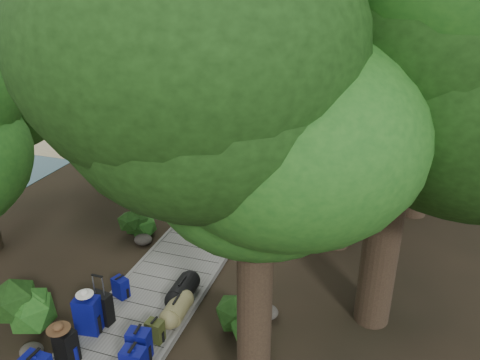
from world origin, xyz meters
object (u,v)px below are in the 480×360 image
(backpack_left_c, at_px, (88,313))
(kayak, at_px, (201,131))
(lone_suitcase_on_sand, at_px, (277,149))
(suitcase_on_boardwalk, at_px, (102,308))
(backpack_left_d, at_px, (121,286))
(backpack_right_c, at_px, (139,343))
(sun_lounger, at_px, (352,137))
(backpack_left_b, at_px, (66,344))
(backpack_right_d, at_px, (155,330))
(duffel_right_khaki, at_px, (177,309))
(duffel_right_black, at_px, (183,290))

(backpack_left_c, height_order, kayak, backpack_left_c)
(lone_suitcase_on_sand, bearing_deg, suitcase_on_boardwalk, -112.55)
(suitcase_on_boardwalk, height_order, lone_suitcase_on_sand, suitcase_on_boardwalk)
(backpack_left_d, height_order, lone_suitcase_on_sand, lone_suitcase_on_sand)
(backpack_right_c, distance_m, sun_lounger, 13.76)
(backpack_left_b, distance_m, backpack_right_d, 1.63)
(backpack_left_d, height_order, kayak, backpack_left_d)
(suitcase_on_boardwalk, bearing_deg, backpack_left_d, 103.32)
(backpack_left_b, distance_m, duffel_right_khaki, 2.22)
(backpack_right_d, xyz_separation_m, duffel_right_khaki, (0.12, 0.73, -0.03))
(lone_suitcase_on_sand, height_order, sun_lounger, sun_lounger)
(backpack_right_d, distance_m, duffel_right_black, 1.31)
(backpack_left_b, distance_m, suitcase_on_boardwalk, 1.11)
(backpack_left_c, relative_size, backpack_left_d, 1.70)
(kayak, bearing_deg, backpack_left_d, -82.81)
(sun_lounger, bearing_deg, backpack_right_d, -96.19)
(backpack_right_c, xyz_separation_m, kayak, (-4.14, 12.95, -0.30))
(backpack_left_b, xyz_separation_m, sun_lounger, (3.70, 13.99, -0.14))
(backpack_left_c, height_order, lone_suitcase_on_sand, backpack_left_c)
(sun_lounger, bearing_deg, lone_suitcase_on_sand, -134.56)
(lone_suitcase_on_sand, bearing_deg, backpack_right_c, -105.99)
(backpack_left_b, distance_m, sun_lounger, 14.48)
(backpack_left_d, height_order, duffel_right_black, backpack_left_d)
(backpack_left_d, distance_m, sun_lounger, 12.62)
(suitcase_on_boardwalk, distance_m, sun_lounger, 13.40)
(backpack_right_c, xyz_separation_m, duffel_right_black, (0.04, 1.82, -0.11))
(backpack_left_b, bearing_deg, kayak, 114.89)
(backpack_right_d, bearing_deg, backpack_left_d, 148.61)
(backpack_right_d, bearing_deg, lone_suitcase_on_sand, 95.87)
(backpack_left_c, relative_size, sun_lounger, 0.42)
(backpack_left_c, height_order, backpack_left_d, backpack_left_c)
(duffel_right_khaki, bearing_deg, duffel_right_black, 100.12)
(backpack_left_b, relative_size, backpack_right_d, 1.50)
(backpack_left_c, bearing_deg, suitcase_on_boardwalk, 65.27)
(backpack_right_c, height_order, suitcase_on_boardwalk, backpack_right_c)
(backpack_left_c, xyz_separation_m, suitcase_on_boardwalk, (0.10, 0.32, -0.09))
(backpack_left_c, bearing_deg, backpack_left_b, -92.89)
(backpack_left_b, distance_m, lone_suitcase_on_sand, 11.72)
(backpack_right_c, height_order, sun_lounger, backpack_right_c)
(backpack_left_c, xyz_separation_m, kayak, (-2.82, 12.61, -0.39))
(backpack_right_d, relative_size, suitcase_on_boardwalk, 0.73)
(duffel_right_khaki, bearing_deg, suitcase_on_boardwalk, -159.64)
(backpack_left_b, bearing_deg, backpack_right_c, 32.77)
(backpack_right_c, distance_m, lone_suitcase_on_sand, 11.22)
(suitcase_on_boardwalk, bearing_deg, backpack_right_c, -20.56)
(backpack_right_c, bearing_deg, duffel_right_khaki, 76.38)
(backpack_left_d, relative_size, kayak, 0.17)
(backpack_right_d, relative_size, kayak, 0.17)
(suitcase_on_boardwalk, relative_size, kayak, 0.23)
(duffel_right_black, bearing_deg, lone_suitcase_on_sand, 90.63)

